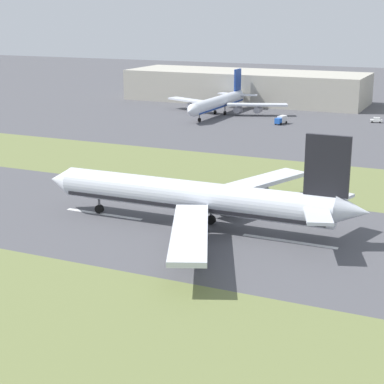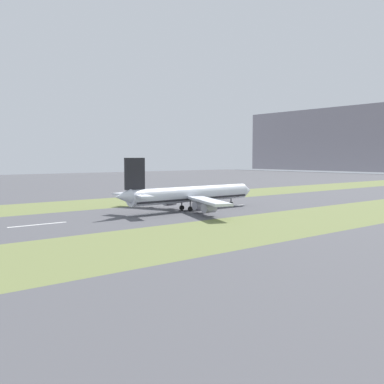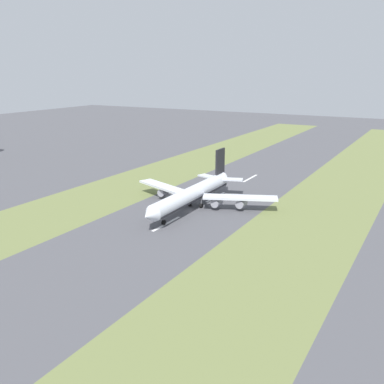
% 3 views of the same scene
% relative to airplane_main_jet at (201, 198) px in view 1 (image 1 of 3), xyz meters
% --- Properties ---
extents(ground_plane, '(800.00, 800.00, 0.00)m').
position_rel_airplane_main_jet_xyz_m(ground_plane, '(-0.61, 4.50, -6.02)').
color(ground_plane, '#4C4C51').
extents(grass_median_west, '(40.00, 600.00, 0.01)m').
position_rel_airplane_main_jet_xyz_m(grass_median_west, '(-45.61, 4.50, -6.02)').
color(grass_median_west, olive).
rests_on(grass_median_west, ground).
extents(grass_median_east, '(40.00, 600.00, 0.01)m').
position_rel_airplane_main_jet_xyz_m(grass_median_east, '(44.39, 4.50, -6.02)').
color(grass_median_east, olive).
rests_on(grass_median_east, ground).
extents(centreline_dash_mid, '(1.20, 18.00, 0.01)m').
position_rel_airplane_main_jet_xyz_m(centreline_dash_mid, '(-0.61, -18.09, -6.01)').
color(centreline_dash_mid, silver).
rests_on(centreline_dash_mid, ground).
extents(centreline_dash_far, '(1.20, 18.00, 0.01)m').
position_rel_airplane_main_jet_xyz_m(centreline_dash_far, '(-0.61, 21.91, -6.01)').
color(centreline_dash_far, silver).
rests_on(centreline_dash_far, ground).
extents(airplane_main_jet, '(64.13, 67.07, 20.20)m').
position_rel_airplane_main_jet_xyz_m(airplane_main_jet, '(0.00, 0.00, 0.00)').
color(airplane_main_jet, silver).
rests_on(airplane_main_jet, ground).
extents(terminal_building, '(36.00, 111.77, 14.10)m').
position_rel_airplane_main_jet_xyz_m(terminal_building, '(177.91, 54.71, 1.03)').
color(terminal_building, '#B2AD9E').
rests_on(terminal_building, ground).
extents(airplane_parked_apron, '(56.70, 54.21, 17.08)m').
position_rel_airplane_main_jet_xyz_m(airplane_parked_apron, '(134.52, 50.58, -0.93)').
color(airplane_parked_apron, silver).
rests_on(airplane_parked_apron, ground).
extents(service_truck, '(6.34, 3.63, 3.10)m').
position_rel_airplane_main_jet_xyz_m(service_truck, '(122.93, 20.69, -4.36)').
color(service_truck, '#1E51B2').
rests_on(service_truck, ground).
extents(apron_car, '(2.56, 4.63, 2.03)m').
position_rel_airplane_main_jet_xyz_m(apron_car, '(141.23, -11.55, -5.02)').
color(apron_car, white).
rests_on(apron_car, ground).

